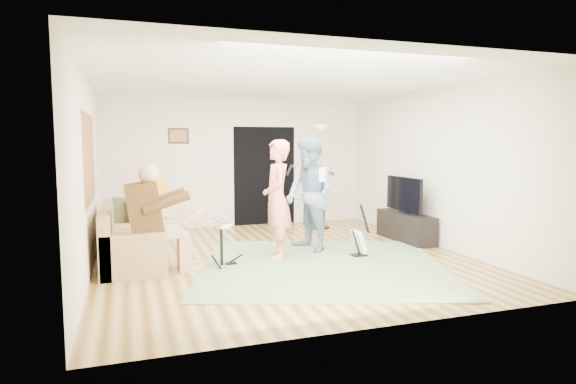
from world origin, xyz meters
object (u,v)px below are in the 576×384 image
at_px(guitarist, 310,195).
at_px(dining_chair, 158,219).
at_px(singer, 277,199).
at_px(tv_cabinet, 405,227).
at_px(sofa, 127,244).
at_px(torchiere_lamp, 321,158).
at_px(drum_kit, 222,246).
at_px(television, 404,194).
at_px(guitar_spare, 359,242).

xyz_separation_m(guitarist, dining_chair, (-2.30, 1.71, -0.54)).
height_order(singer, tv_cabinet, singer).
xyz_separation_m(singer, tv_cabinet, (2.59, 0.51, -0.66)).
distance_m(sofa, torchiere_lamp, 4.36).
relative_size(drum_kit, singer, 0.37).
height_order(drum_kit, television, television).
xyz_separation_m(drum_kit, dining_chair, (-0.76, 2.20, 0.09)).
bearing_deg(singer, guitar_spare, 83.37).
distance_m(drum_kit, torchiere_lamp, 3.67).
xyz_separation_m(tv_cabinet, television, (-0.05, 0.00, 0.60)).
height_order(singer, torchiere_lamp, torchiere_lamp).
distance_m(singer, guitar_spare, 1.45).
height_order(singer, guitar_spare, singer).
xyz_separation_m(singer, dining_chair, (-1.66, 1.98, -0.52)).
height_order(sofa, singer, singer).
height_order(sofa, television, television).
height_order(sofa, guitar_spare, sofa).
height_order(torchiere_lamp, television, torchiere_lamp).
height_order(guitar_spare, tv_cabinet, guitar_spare).
bearing_deg(guitarist, dining_chair, -139.75).
bearing_deg(dining_chair, drum_kit, -81.66).
xyz_separation_m(dining_chair, tv_cabinet, (4.26, -1.46, -0.14)).
relative_size(guitar_spare, tv_cabinet, 0.58).
bearing_deg(sofa, guitarist, -3.13).
relative_size(torchiere_lamp, tv_cabinet, 1.52).
bearing_deg(drum_kit, dining_chair, 108.95).
bearing_deg(guitar_spare, sofa, 167.64).
distance_m(drum_kit, guitarist, 1.74).
xyz_separation_m(torchiere_lamp, dining_chair, (-3.27, -0.20, -1.07)).
relative_size(guitarist, tv_cabinet, 1.33).
bearing_deg(drum_kit, singer, 13.96).
bearing_deg(singer, drum_kit, -67.81).
distance_m(guitar_spare, television, 1.67).
height_order(guitarist, dining_chair, guitarist).
relative_size(torchiere_lamp, television, 1.98).
bearing_deg(guitar_spare, drum_kit, 177.22).
relative_size(sofa, drum_kit, 3.07).
bearing_deg(guitarist, drum_kit, -85.42).
height_order(drum_kit, tv_cabinet, drum_kit).
relative_size(drum_kit, guitarist, 0.37).
bearing_deg(torchiere_lamp, drum_kit, -136.33).
distance_m(guitarist, dining_chair, 2.92).
distance_m(singer, tv_cabinet, 2.72).
relative_size(singer, television, 1.69).
bearing_deg(guitarist, sofa, -106.30).
distance_m(sofa, dining_chair, 1.65).
distance_m(sofa, singer, 2.33).
height_order(guitarist, television, guitarist).
bearing_deg(torchiere_lamp, singer, -126.49).
height_order(sofa, dining_chair, dining_chair).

